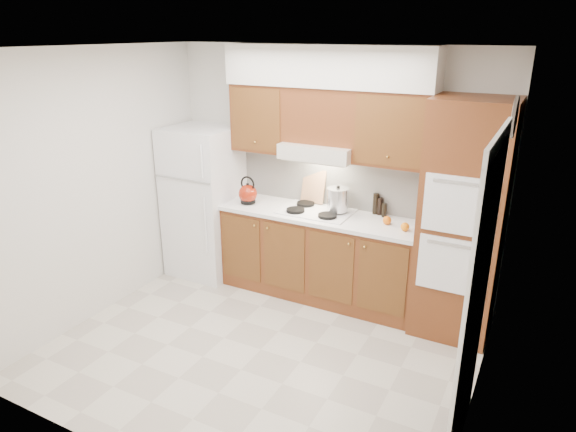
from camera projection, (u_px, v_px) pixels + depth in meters
The scene contains 26 objects.
floor at pixel (261, 349), 4.64m from camera, with size 3.60×3.60×0.00m, color beige.
ceiling at pixel (254, 48), 3.76m from camera, with size 3.60×3.60×0.00m, color white.
wall_back at pixel (330, 172), 5.45m from camera, with size 3.60×0.02×2.60m, color silver.
wall_left at pixel (99, 186), 4.99m from camera, with size 0.02×3.00×2.60m, color silver.
wall_right at pixel (490, 257), 3.42m from camera, with size 0.02×3.00×2.60m, color silver.
fridge at pixel (205, 202), 5.91m from camera, with size 0.75×0.72×1.72m, color white.
base_cabinets at pixel (319, 256), 5.48m from camera, with size 2.11×0.60×0.90m, color brown.
countertop at pixel (320, 215), 5.31m from camera, with size 2.13×0.62×0.04m, color white.
backsplash at pixel (332, 180), 5.45m from camera, with size 2.11×0.03×0.56m, color white.
oven_cabinet at pixel (463, 221), 4.62m from camera, with size 0.70×0.65×2.20m, color brown.
upper_cab_left at pixel (263, 118), 5.44m from camera, with size 0.63×0.33×0.70m, color brown.
upper_cab_right at pixel (395, 129), 4.81m from camera, with size 0.73×0.33×0.70m, color brown.
range_hood at pixel (320, 151), 5.18m from camera, with size 0.75×0.45×0.15m, color silver.
upper_cab_over_hood at pixel (323, 115), 5.11m from camera, with size 0.75×0.33×0.55m, color brown.
soffit at pixel (328, 66), 4.91m from camera, with size 2.13×0.36×0.40m, color silver.
cooktop at pixel (316, 211), 5.34m from camera, with size 0.74×0.50×0.01m, color white.
doorway at pixel (475, 313), 3.21m from camera, with size 0.02×0.90×2.10m, color black.
wall_clock at pixel (515, 117), 3.59m from camera, with size 0.30×0.30×0.02m, color #3F3833.
kettle at pixel (248, 194), 5.56m from camera, with size 0.20×0.20×0.20m, color maroon.
cutting_board at pixel (314, 186), 5.54m from camera, with size 0.27×0.02×0.36m, color tan.
stock_pot at pixel (338, 200), 5.26m from camera, with size 0.22×0.22×0.23m, color silver.
condiment_a at pixel (376, 204), 5.25m from camera, with size 0.06×0.06×0.22m, color black.
condiment_b at pixel (380, 206), 5.23m from camera, with size 0.06×0.06×0.18m, color black.
condiment_c at pixel (384, 210), 5.18m from camera, with size 0.05×0.05×0.15m, color black.
orange_near at pixel (405, 227), 4.82m from camera, with size 0.08×0.08×0.08m, color orange.
orange_far at pixel (387, 220), 4.98m from camera, with size 0.08×0.08×0.08m, color orange.
Camera 1 is at (2.05, -3.39, 2.72)m, focal length 32.00 mm.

